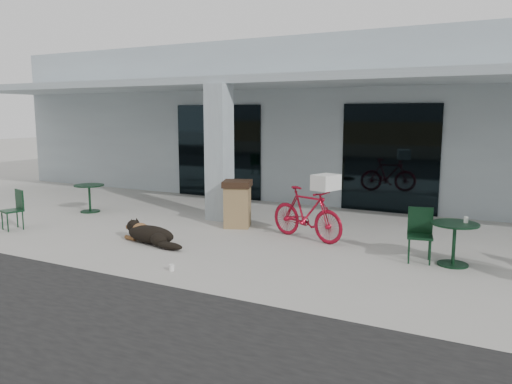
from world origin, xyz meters
The scene contains 16 objects.
ground centered at (0.00, 0.00, 0.00)m, with size 80.00×80.00×0.00m, color #ACA9A3.
building centered at (0.00, 8.50, 2.25)m, with size 22.00×7.00×4.50m, color #ABBCC2.
storefront_glass_left centered at (-3.20, 4.98, 1.35)m, with size 2.80×0.06×2.70m, color black.
storefront_glass_right centered at (1.80, 4.98, 1.35)m, with size 2.40×0.06×2.70m, color black.
column centered at (-1.50, 2.30, 1.56)m, with size 0.50×0.50×3.12m, color #ABBCC2.
overhang centered at (0.00, 3.60, 3.21)m, with size 22.00×2.80×0.18m, color #ABBCC2.
bicycle centered at (1.01, 1.46, 0.52)m, with size 0.49×1.72×1.04m, color maroon.
laundry_basket centered at (1.44, 1.33, 1.18)m, with size 0.49×0.36×0.29m, color white.
dog centered at (-1.49, -0.23, 0.20)m, with size 1.21×0.40×0.40m, color black, non-canonical shape.
cup_near_dog centered at (-0.13, -1.39, 0.05)m, with size 0.08×0.08×0.11m, color white.
cafe_table_near centered at (-4.87, 1.53, 0.35)m, with size 0.74×0.74×0.69m, color #12351E, non-canonical shape.
cafe_chair_near centered at (-4.86, -0.67, 0.43)m, with size 0.38×0.42×0.85m, color #12351E, non-canonical shape.
cafe_table_far centered at (3.78, 0.99, 0.35)m, with size 0.75×0.75×0.71m, color #12351E, non-canonical shape.
cafe_chair_far_a centered at (3.25, 0.92, 0.45)m, with size 0.41×0.45×0.90m, color #12351E, non-canonical shape.
cup_on_table centered at (3.93, 1.09, 0.75)m, with size 0.07×0.07×0.10m, color white.
trash_receptacle centered at (-0.74, 1.80, 0.51)m, with size 0.60×0.60×1.02m, color olive, non-canonical shape.
Camera 1 is at (4.56, -7.49, 2.46)m, focal length 35.00 mm.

